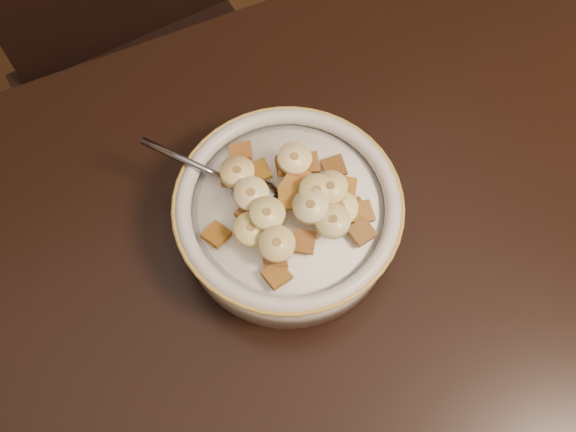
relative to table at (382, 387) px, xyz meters
name	(u,v)px	position (x,y,z in m)	size (l,w,h in m)	color
table	(382,387)	(0.00, 0.00, 0.00)	(1.40, 0.90, 0.04)	black
chair	(162,103)	(-0.06, 0.58, -0.27)	(0.41, 0.41, 0.92)	black
cereal_bowl	(288,219)	(-0.02, 0.17, 0.04)	(0.20, 0.20, 0.05)	#B2ABA5
milk	(288,208)	(-0.02, 0.17, 0.07)	(0.17, 0.17, 0.00)	white
spoon	(256,193)	(-0.04, 0.19, 0.07)	(0.04, 0.05, 0.01)	gray
cereal_square_0	(290,198)	(-0.02, 0.17, 0.09)	(0.02, 0.02, 0.01)	#9D6A1A
cereal_square_1	(277,275)	(-0.06, 0.11, 0.08)	(0.02, 0.02, 0.01)	#95621F
cereal_square_2	(330,219)	(0.01, 0.14, 0.08)	(0.02, 0.02, 0.01)	brown
cereal_square_3	(361,212)	(0.04, 0.14, 0.08)	(0.02, 0.02, 0.01)	olive
cereal_square_4	(250,197)	(-0.05, 0.19, 0.08)	(0.02, 0.02, 0.01)	brown
cereal_square_5	(287,166)	(-0.01, 0.20, 0.09)	(0.02, 0.02, 0.01)	brown
cereal_square_6	(334,167)	(0.04, 0.19, 0.07)	(0.02, 0.02, 0.01)	brown
cereal_square_7	(356,210)	(0.03, 0.14, 0.07)	(0.02, 0.02, 0.01)	brown
cereal_square_8	(315,205)	(0.00, 0.15, 0.09)	(0.02, 0.02, 0.01)	#93511A
cereal_square_9	(326,198)	(0.01, 0.16, 0.09)	(0.02, 0.02, 0.01)	brown
cereal_square_10	(258,172)	(-0.03, 0.21, 0.08)	(0.02, 0.02, 0.01)	brown
cereal_square_11	(239,176)	(-0.05, 0.21, 0.08)	(0.02, 0.02, 0.01)	olive
cereal_square_12	(305,182)	(0.00, 0.18, 0.09)	(0.02, 0.02, 0.01)	brown
cereal_square_13	(233,177)	(-0.05, 0.22, 0.08)	(0.02, 0.02, 0.01)	brown
cereal_square_14	(338,195)	(0.02, 0.16, 0.08)	(0.02, 0.02, 0.01)	brown
cereal_square_15	(304,242)	(-0.02, 0.13, 0.08)	(0.02, 0.02, 0.01)	brown
cereal_square_16	(362,232)	(0.03, 0.12, 0.08)	(0.02, 0.02, 0.01)	olive
cereal_square_17	(345,187)	(0.03, 0.16, 0.08)	(0.02, 0.02, 0.01)	#9D5A19
cereal_square_18	(216,235)	(-0.09, 0.17, 0.08)	(0.02, 0.02, 0.01)	brown
cereal_square_19	(308,163)	(0.01, 0.20, 0.08)	(0.02, 0.02, 0.01)	brown
cereal_square_20	(292,187)	(-0.01, 0.18, 0.09)	(0.02, 0.02, 0.01)	#8F5517
cereal_square_21	(241,152)	(-0.04, 0.24, 0.07)	(0.02, 0.02, 0.01)	#955219
cereal_square_22	(250,215)	(-0.06, 0.17, 0.08)	(0.02, 0.02, 0.01)	brown
cereal_square_23	(275,259)	(-0.05, 0.13, 0.08)	(0.02, 0.02, 0.01)	#935930
banana_slice_0	(267,214)	(-0.04, 0.16, 0.10)	(0.03, 0.03, 0.01)	#EAD883
banana_slice_1	(311,206)	(-0.01, 0.15, 0.10)	(0.03, 0.03, 0.01)	#D0C28C
banana_slice_2	(333,221)	(0.01, 0.13, 0.10)	(0.03, 0.03, 0.01)	beige
banana_slice_3	(340,209)	(0.02, 0.14, 0.09)	(0.03, 0.03, 0.01)	#FCDF80
banana_slice_4	(317,192)	(0.00, 0.16, 0.10)	(0.03, 0.03, 0.01)	#EDDD87
banana_slice_5	(330,188)	(0.02, 0.16, 0.10)	(0.03, 0.03, 0.01)	tan
banana_slice_6	(251,230)	(-0.06, 0.15, 0.09)	(0.03, 0.03, 0.01)	#F6D779
banana_slice_7	(237,172)	(-0.05, 0.21, 0.09)	(0.03, 0.03, 0.01)	#E5C56D
banana_slice_8	(277,244)	(-0.05, 0.13, 0.09)	(0.03, 0.03, 0.01)	#E7D189
banana_slice_9	(251,194)	(-0.05, 0.18, 0.09)	(0.03, 0.03, 0.01)	beige
banana_slice_10	(294,159)	(0.00, 0.20, 0.10)	(0.03, 0.03, 0.01)	#FBEAA5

